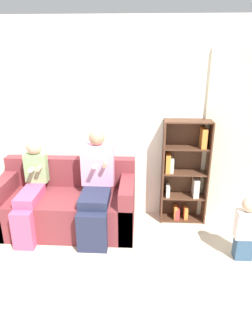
% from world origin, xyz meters
% --- Properties ---
extents(ground_plane, '(14.00, 14.00, 0.00)m').
position_xyz_m(ground_plane, '(0.00, 0.00, 0.00)').
color(ground_plane, beige).
extents(back_wall, '(10.00, 0.06, 2.55)m').
position_xyz_m(back_wall, '(0.00, 0.93, 1.27)').
color(back_wall, silver).
rests_on(back_wall, ground_plane).
extents(curtain_panel, '(0.89, 0.04, 2.20)m').
position_xyz_m(curtain_panel, '(2.07, 0.88, 1.10)').
color(curtain_panel, beige).
rests_on(curtain_panel, ground_plane).
extents(couch, '(1.71, 0.80, 0.86)m').
position_xyz_m(couch, '(-0.10, 0.49, 0.30)').
color(couch, maroon).
rests_on(couch, ground_plane).
extents(adult_seated, '(0.40, 0.75, 1.28)m').
position_xyz_m(adult_seated, '(0.29, 0.39, 0.66)').
color(adult_seated, '#232842').
rests_on(adult_seated, ground_plane).
extents(child_seated, '(0.28, 0.78, 1.13)m').
position_xyz_m(child_seated, '(-0.50, 0.35, 0.58)').
color(child_seated, '#DB4C75').
rests_on(child_seated, ground_plane).
extents(toddler_standing, '(0.23, 0.16, 0.74)m').
position_xyz_m(toddler_standing, '(1.97, -0.04, 0.38)').
color(toddler_standing, '#335170').
rests_on(toddler_standing, ground_plane).
extents(bookshelf, '(0.59, 0.26, 1.37)m').
position_xyz_m(bookshelf, '(1.39, 0.79, 0.66)').
color(bookshelf, '#4C2D1E').
rests_on(bookshelf, ground_plane).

